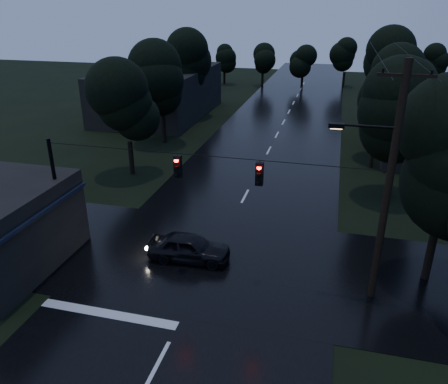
% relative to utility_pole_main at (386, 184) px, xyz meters
% --- Properties ---
extents(main_road, '(12.00, 120.00, 0.02)m').
position_rel_utility_pole_main_xyz_m(main_road, '(-7.41, 19.00, -5.26)').
color(main_road, black).
rests_on(main_road, ground).
extents(cross_street, '(60.00, 9.00, 0.02)m').
position_rel_utility_pole_main_xyz_m(cross_street, '(-7.41, 1.00, -5.26)').
color(cross_street, black).
rests_on(cross_street, ground).
extents(building_far_right, '(10.00, 14.00, 4.40)m').
position_rel_utility_pole_main_xyz_m(building_far_right, '(6.59, 23.00, -3.06)').
color(building_far_right, black).
rests_on(building_far_right, ground).
extents(building_far_left, '(10.00, 16.00, 5.00)m').
position_rel_utility_pole_main_xyz_m(building_far_left, '(-21.41, 29.00, -2.76)').
color(building_far_left, black).
rests_on(building_far_left, ground).
extents(utility_pole_main, '(3.50, 0.30, 10.00)m').
position_rel_utility_pole_main_xyz_m(utility_pole_main, '(0.00, 0.00, 0.00)').
color(utility_pole_main, black).
rests_on(utility_pole_main, ground).
extents(utility_pole_far, '(2.00, 0.30, 7.50)m').
position_rel_utility_pole_main_xyz_m(utility_pole_far, '(0.89, 17.00, -1.38)').
color(utility_pole_far, black).
rests_on(utility_pole_far, ground).
extents(anchor_pole_left, '(0.18, 0.18, 6.00)m').
position_rel_utility_pole_main_xyz_m(anchor_pole_left, '(-14.91, 0.00, -2.26)').
color(anchor_pole_left, black).
rests_on(anchor_pole_left, ground).
extents(span_signals, '(15.00, 0.37, 1.12)m').
position_rel_utility_pole_main_xyz_m(span_signals, '(-6.85, -0.01, -0.01)').
color(span_signals, black).
rests_on(span_signals, ground).
extents(tree_left_a, '(3.92, 3.92, 8.26)m').
position_rel_utility_pole_main_xyz_m(tree_left_a, '(-16.41, 11.00, -0.02)').
color(tree_left_a, black).
rests_on(tree_left_a, ground).
extents(tree_left_b, '(4.20, 4.20, 8.85)m').
position_rel_utility_pole_main_xyz_m(tree_left_b, '(-17.01, 19.00, 0.36)').
color(tree_left_b, black).
rests_on(tree_left_b, ground).
extents(tree_left_c, '(4.48, 4.48, 9.44)m').
position_rel_utility_pole_main_xyz_m(tree_left_c, '(-17.61, 29.00, 0.74)').
color(tree_left_c, black).
rests_on(tree_left_c, ground).
extents(tree_right_a, '(4.20, 4.20, 8.85)m').
position_rel_utility_pole_main_xyz_m(tree_right_a, '(1.59, 11.00, 0.36)').
color(tree_right_a, black).
rests_on(tree_right_a, ground).
extents(tree_right_b, '(4.48, 4.48, 9.44)m').
position_rel_utility_pole_main_xyz_m(tree_right_b, '(2.19, 19.00, 0.74)').
color(tree_right_b, black).
rests_on(tree_right_b, ground).
extents(tree_right_c, '(4.76, 4.76, 10.03)m').
position_rel_utility_pole_main_xyz_m(tree_right_c, '(2.79, 29.00, 1.11)').
color(tree_right_c, black).
rests_on(tree_right_c, ground).
extents(car, '(4.13, 1.84, 1.38)m').
position_rel_utility_pole_main_xyz_m(car, '(-8.50, 0.79, -4.57)').
color(car, black).
rests_on(car, ground).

